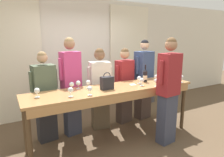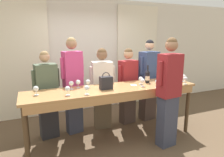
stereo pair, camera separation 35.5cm
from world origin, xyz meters
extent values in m
plane|color=brown|center=(0.00, 0.00, 0.00)|extent=(18.00, 18.00, 0.00)
cube|color=silver|center=(0.00, 1.82, 1.40)|extent=(12.00, 0.06, 2.80)
cube|color=#EFE5C6|center=(-1.48, 1.75, 1.34)|extent=(1.22, 0.03, 2.69)
cube|color=#EFE5C6|center=(1.48, 1.75, 1.34)|extent=(1.22, 0.03, 2.69)
cube|color=#B27F4C|center=(0.00, 0.00, 0.98)|extent=(3.09, 0.70, 0.04)
cube|color=#B27F4C|center=(0.00, -0.34, 0.90)|extent=(2.97, 0.03, 0.12)
cylinder|color=#4C3823|center=(-1.47, -0.28, 0.48)|extent=(0.07, 0.07, 0.96)
cylinder|color=#4C3823|center=(1.47, -0.28, 0.48)|extent=(0.07, 0.07, 0.96)
cylinder|color=#4C3823|center=(-1.47, 0.28, 0.48)|extent=(0.07, 0.07, 0.96)
cylinder|color=#4C3823|center=(1.47, 0.28, 0.48)|extent=(0.07, 0.07, 0.96)
cylinder|color=black|center=(0.75, 0.08, 1.11)|extent=(0.08, 0.08, 0.21)
cone|color=black|center=(0.75, 0.08, 1.23)|extent=(0.08, 0.08, 0.05)
cylinder|color=black|center=(0.75, 0.08, 1.30)|extent=(0.03, 0.03, 0.09)
cylinder|color=beige|center=(0.75, 0.08, 1.10)|extent=(0.09, 0.09, 0.08)
cube|color=#232328|center=(-0.16, -0.04, 1.11)|extent=(0.21, 0.13, 0.22)
torus|color=#232328|center=(-0.16, -0.04, 1.23)|extent=(0.14, 0.01, 0.14)
cylinder|color=white|center=(1.47, -0.11, 1.00)|extent=(0.07, 0.07, 0.00)
cylinder|color=white|center=(1.47, -0.11, 1.04)|extent=(0.01, 0.01, 0.06)
sphere|color=white|center=(1.47, -0.11, 1.10)|extent=(0.08, 0.08, 0.08)
cylinder|color=white|center=(0.71, -0.30, 1.00)|extent=(0.07, 0.07, 0.00)
cylinder|color=white|center=(0.71, -0.30, 1.04)|extent=(0.01, 0.01, 0.06)
sphere|color=white|center=(0.71, -0.30, 1.10)|extent=(0.08, 0.08, 0.08)
sphere|color=maroon|center=(0.71, -0.30, 1.09)|extent=(0.05, 0.05, 0.05)
cylinder|color=white|center=(0.95, -0.02, 1.00)|extent=(0.07, 0.07, 0.00)
cylinder|color=white|center=(0.95, -0.02, 1.04)|extent=(0.01, 0.01, 0.06)
sphere|color=white|center=(0.95, -0.02, 1.10)|extent=(0.08, 0.08, 0.08)
cylinder|color=white|center=(0.52, -0.13, 1.00)|extent=(0.07, 0.07, 0.00)
cylinder|color=white|center=(0.52, -0.13, 1.04)|extent=(0.01, 0.01, 0.06)
sphere|color=white|center=(0.52, -0.13, 1.10)|extent=(0.08, 0.08, 0.08)
sphere|color=maroon|center=(0.52, -0.13, 1.09)|extent=(0.05, 0.05, 0.05)
cylinder|color=white|center=(-0.83, -0.15, 1.00)|extent=(0.07, 0.07, 0.00)
cylinder|color=white|center=(-0.83, -0.15, 1.04)|extent=(0.01, 0.01, 0.06)
sphere|color=white|center=(-0.83, -0.15, 1.10)|extent=(0.08, 0.08, 0.08)
cylinder|color=white|center=(-1.28, 0.05, 1.00)|extent=(0.07, 0.07, 0.00)
cylinder|color=white|center=(-1.28, 0.05, 1.04)|extent=(0.01, 0.01, 0.06)
sphere|color=white|center=(-1.28, 0.05, 1.10)|extent=(0.08, 0.08, 0.08)
sphere|color=maroon|center=(-1.28, 0.05, 1.09)|extent=(0.05, 0.05, 0.05)
cylinder|color=white|center=(1.35, -0.29, 1.00)|extent=(0.07, 0.07, 0.00)
cylinder|color=white|center=(1.35, -0.29, 1.04)|extent=(0.01, 0.01, 0.06)
sphere|color=white|center=(1.35, -0.29, 1.10)|extent=(0.08, 0.08, 0.08)
cylinder|color=white|center=(-0.71, 0.18, 1.00)|extent=(0.07, 0.07, 0.00)
cylinder|color=white|center=(-0.71, 0.18, 1.04)|extent=(0.01, 0.01, 0.06)
sphere|color=white|center=(-0.71, 0.18, 1.10)|extent=(0.08, 0.08, 0.08)
cylinder|color=white|center=(-0.55, -0.22, 1.00)|extent=(0.07, 0.07, 0.00)
cylinder|color=white|center=(-0.55, -0.22, 1.04)|extent=(0.01, 0.01, 0.06)
sphere|color=white|center=(-0.55, -0.22, 1.10)|extent=(0.08, 0.08, 0.08)
sphere|color=maroon|center=(-0.55, -0.22, 1.09)|extent=(0.05, 0.05, 0.05)
cylinder|color=white|center=(0.57, 0.03, 1.00)|extent=(0.07, 0.07, 0.00)
cylinder|color=white|center=(0.57, 0.03, 1.04)|extent=(0.01, 0.01, 0.06)
sphere|color=white|center=(0.57, 0.03, 1.10)|extent=(0.08, 0.08, 0.08)
sphere|color=maroon|center=(0.57, 0.03, 1.09)|extent=(0.05, 0.05, 0.05)
cylinder|color=white|center=(-0.58, 0.23, 1.00)|extent=(0.07, 0.07, 0.00)
cylinder|color=white|center=(-0.58, 0.23, 1.04)|extent=(0.01, 0.01, 0.06)
sphere|color=white|center=(-0.58, 0.23, 1.10)|extent=(0.08, 0.08, 0.08)
cylinder|color=white|center=(-0.41, 0.18, 1.00)|extent=(0.07, 0.07, 0.00)
cylinder|color=white|center=(-0.41, 0.18, 1.04)|extent=(0.01, 0.01, 0.06)
sphere|color=white|center=(-0.41, 0.18, 1.10)|extent=(0.08, 0.08, 0.08)
sphere|color=maroon|center=(-0.41, 0.18, 1.09)|extent=(0.05, 0.05, 0.05)
cube|color=white|center=(0.41, 0.02, 1.00)|extent=(0.12, 0.12, 0.00)
cube|color=#28282D|center=(-1.08, 0.58, 0.39)|extent=(0.35, 0.26, 0.78)
cube|color=#4C5B47|center=(-1.08, 0.58, 1.10)|extent=(0.41, 0.31, 0.62)
sphere|color=tan|center=(-1.08, 0.58, 1.53)|extent=(0.18, 0.18, 0.18)
sphere|color=#93754C|center=(-1.08, 0.58, 1.56)|extent=(0.16, 0.16, 0.16)
cylinder|color=#4C5B47|center=(-0.88, 0.61, 1.14)|extent=(0.08, 0.08, 0.34)
cylinder|color=#4C5B47|center=(-1.29, 0.55, 1.14)|extent=(0.08, 0.08, 0.34)
cube|color=#383D51|center=(-0.60, 0.58, 0.45)|extent=(0.32, 0.24, 0.90)
cube|color=#C63D7A|center=(-0.60, 0.58, 1.26)|extent=(0.38, 0.28, 0.71)
sphere|color=#9E7051|center=(-0.60, 0.58, 1.75)|extent=(0.20, 0.20, 0.20)
sphere|color=#93754C|center=(-0.60, 0.58, 1.79)|extent=(0.18, 0.18, 0.18)
cylinder|color=#C63D7A|center=(-0.41, 0.62, 1.31)|extent=(0.08, 0.08, 0.39)
cylinder|color=#C63D7A|center=(-0.79, 0.55, 1.31)|extent=(0.08, 0.08, 0.39)
cube|color=brown|center=(0.00, 0.58, 0.39)|extent=(0.37, 0.29, 0.78)
cube|color=silver|center=(0.00, 0.58, 1.08)|extent=(0.44, 0.34, 0.62)
sphere|color=brown|center=(0.00, 0.58, 1.53)|extent=(0.21, 0.21, 0.21)
sphere|color=brown|center=(0.00, 0.58, 1.57)|extent=(0.19, 0.19, 0.19)
cylinder|color=silver|center=(0.22, 0.54, 1.13)|extent=(0.08, 0.08, 0.34)
cylinder|color=silver|center=(-0.21, 0.62, 1.13)|extent=(0.08, 0.08, 0.34)
cube|color=#473833|center=(0.59, 0.58, 0.39)|extent=(0.36, 0.25, 0.78)
cube|color=maroon|center=(0.59, 0.58, 1.08)|extent=(0.42, 0.30, 0.61)
sphere|color=tan|center=(0.59, 0.58, 1.52)|extent=(0.20, 0.20, 0.20)
sphere|color=brown|center=(0.59, 0.58, 1.56)|extent=(0.18, 0.18, 0.18)
cylinder|color=maroon|center=(0.80, 0.63, 1.13)|extent=(0.08, 0.08, 0.34)
cylinder|color=maroon|center=(0.38, 0.54, 1.13)|extent=(0.08, 0.08, 0.34)
cube|color=#473833|center=(1.11, 0.58, 0.43)|extent=(0.37, 0.28, 0.87)
cube|color=#334775|center=(1.11, 0.58, 1.21)|extent=(0.43, 0.33, 0.69)
sphere|color=#DBAD89|center=(1.11, 0.58, 1.69)|extent=(0.20, 0.20, 0.20)
sphere|color=black|center=(1.11, 0.58, 1.73)|extent=(0.18, 0.18, 0.18)
cylinder|color=#334775|center=(1.32, 0.62, 1.26)|extent=(0.08, 0.08, 0.38)
cylinder|color=#334775|center=(0.89, 0.55, 1.26)|extent=(0.08, 0.08, 0.38)
cube|color=#383D51|center=(0.78, -0.54, 0.45)|extent=(0.33, 0.24, 0.90)
cube|color=maroon|center=(0.78, -0.54, 1.26)|extent=(0.39, 0.28, 0.71)
sphere|color=#9E7051|center=(0.78, -0.54, 1.75)|extent=(0.20, 0.20, 0.20)
sphere|color=brown|center=(0.78, -0.54, 1.79)|extent=(0.18, 0.18, 0.18)
cylinder|color=maroon|center=(0.58, -0.56, 1.31)|extent=(0.08, 0.08, 0.39)
cylinder|color=maroon|center=(0.98, -0.51, 1.31)|extent=(0.08, 0.08, 0.39)
cylinder|color=#4C4C51|center=(2.01, 1.44, 0.12)|extent=(0.31, 0.31, 0.24)
ellipsoid|color=#38753D|center=(2.01, 1.44, 0.46)|extent=(0.35, 0.35, 0.50)
camera|label=1|loc=(-1.68, -2.98, 1.90)|focal=32.00mm
camera|label=2|loc=(-1.36, -3.13, 1.90)|focal=32.00mm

